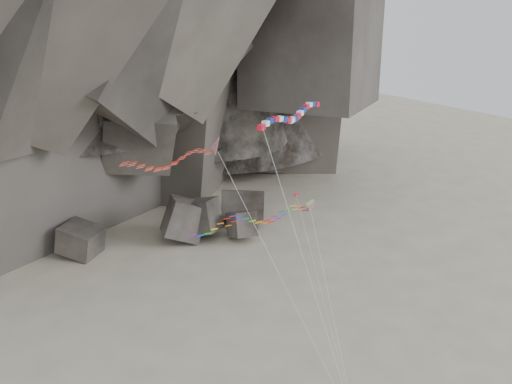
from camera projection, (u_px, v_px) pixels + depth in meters
ground at (260, 376)px, 56.94m from camera, size 260.00×260.00×0.00m
boulder_field at (133, 237)px, 83.13m from camera, size 65.46×15.40×7.52m
delta_kite at (167, 160)px, 49.04m from camera, size 12.39×18.18×22.26m
banner_kite at (292, 116)px, 54.17m from camera, size 11.12×18.33×23.89m
parafoil_kite at (249, 219)px, 56.27m from camera, size 14.45×17.26×13.88m
pennant_kite at (309, 246)px, 55.23m from camera, size 6.27×15.98×15.12m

